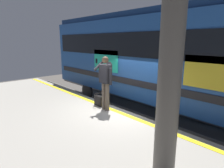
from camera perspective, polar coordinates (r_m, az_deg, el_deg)
name	(u,v)px	position (r m, az deg, el deg)	size (l,w,h in m)	color
ground_plane	(121,133)	(7.05, 2.68, -14.30)	(25.05, 25.05, 0.00)	#4C4742
platform	(69,141)	(5.74, -12.68, -16.26)	(14.99, 4.13, 0.91)	#9E998E
safety_line	(115,111)	(6.49, 0.87, -7.95)	(14.69, 0.16, 0.01)	yellow
track_rail_near	(149,118)	(8.15, 10.99, -10.04)	(19.49, 0.08, 0.16)	slate
track_rail_far	(168,110)	(9.27, 16.39, -7.47)	(19.49, 0.08, 0.16)	slate
train_carriage	(169,56)	(7.97, 16.59, 8.07)	(12.57, 2.86, 4.17)	#1E478C
passenger	(106,79)	(6.30, -1.92, 1.57)	(0.57, 0.55, 1.81)	brown
handbag	(99,100)	(6.94, -3.95, -4.83)	(0.38, 0.34, 0.43)	black
station_column	(170,70)	(3.20, 16.98, 3.99)	(0.38, 0.38, 3.69)	#59544C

